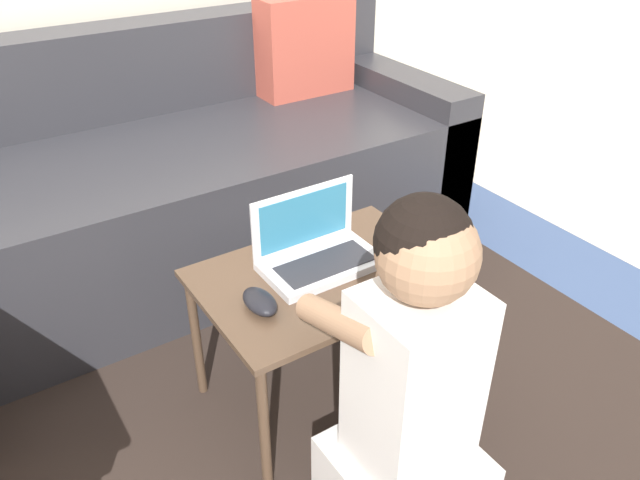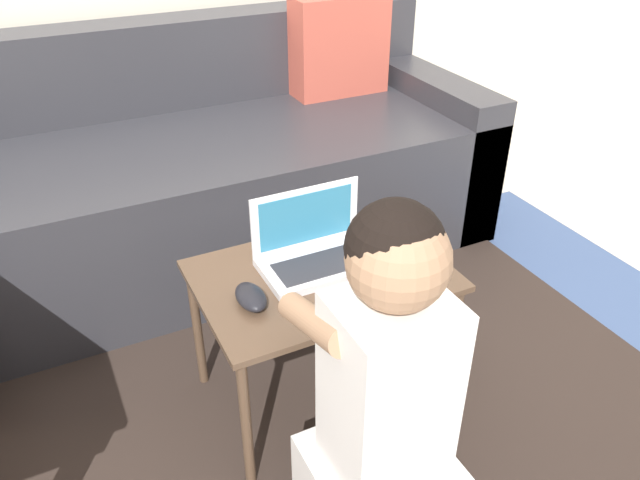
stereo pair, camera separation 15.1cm
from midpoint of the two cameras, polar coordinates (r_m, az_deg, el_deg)
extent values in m
plane|color=beige|center=(1.71, 0.84, -15.44)|extent=(16.00, 16.00, 0.00)
cube|color=#3D517A|center=(1.64, 1.59, -18.01)|extent=(2.54, 1.81, 0.01)
cube|color=#2D231E|center=(1.64, 1.59, -17.90)|extent=(1.83, 1.31, 0.00)
cube|color=#2D2D33|center=(2.24, -13.65, 3.57)|extent=(1.91, 0.82, 0.47)
cube|color=#2D2D33|center=(2.38, -17.73, 14.82)|extent=(1.91, 0.18, 0.31)
cube|color=#2D2D33|center=(2.60, 4.65, 9.47)|extent=(0.16, 0.82, 0.55)
cube|color=#B24C3D|center=(2.45, -3.21, 17.28)|extent=(0.36, 0.14, 0.36)
cube|color=#4C3828|center=(1.50, -2.49, -3.36)|extent=(0.60, 0.41, 0.02)
cylinder|color=#4C3828|center=(1.42, -8.27, -17.13)|extent=(0.02, 0.02, 0.39)
cylinder|color=#4C3828|center=(1.64, 9.41, -9.15)|extent=(0.02, 0.02, 0.39)
cylinder|color=#4C3828|center=(1.67, -13.82, -8.83)|extent=(0.02, 0.02, 0.39)
cylinder|color=#4C3828|center=(1.86, 2.01, -3.04)|extent=(0.02, 0.02, 0.39)
cube|color=silver|center=(1.51, -2.70, -2.33)|extent=(0.29, 0.17, 0.02)
cube|color=#28282D|center=(1.49, -2.41, -2.24)|extent=(0.23, 0.10, 0.00)
cube|color=silver|center=(1.52, -4.35, 1.92)|extent=(0.29, 0.01, 0.16)
cube|color=teal|center=(1.52, -4.27, 1.86)|extent=(0.25, 0.00, 0.13)
ellipsoid|color=black|center=(1.39, -8.65, -5.70)|extent=(0.06, 0.11, 0.04)
cube|color=silver|center=(1.22, 4.98, -13.02)|extent=(0.21, 0.19, 0.41)
sphere|color=#9E7556|center=(1.03, 5.72, -1.45)|extent=(0.18, 0.18, 0.18)
sphere|color=black|center=(1.03, 5.41, -0.43)|extent=(0.17, 0.17, 0.17)
cylinder|color=#9E7556|center=(1.16, -2.00, -7.67)|extent=(0.06, 0.24, 0.12)
cylinder|color=#9E7556|center=(1.26, 5.82, -4.48)|extent=(0.06, 0.24, 0.12)
camera|label=1|loc=(0.08, -92.86, -1.78)|focal=35.00mm
camera|label=2|loc=(0.08, 87.14, 1.78)|focal=35.00mm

